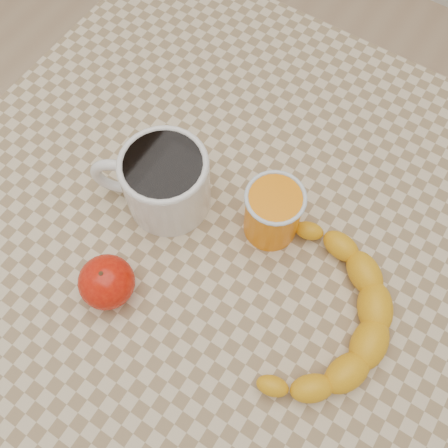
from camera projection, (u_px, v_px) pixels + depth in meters
The scene contains 6 objects.
ground at pixel (224, 345), 1.33m from camera, with size 3.00×3.00×0.00m, color tan.
table at pixel (224, 254), 0.73m from camera, with size 0.80×0.80×0.75m.
coffee_mug at pixel (164, 180), 0.63m from camera, with size 0.17×0.15×0.09m.
orange_juice_glass at pixel (273, 212), 0.61m from camera, with size 0.07×0.07×0.09m.
apple at pixel (107, 282), 0.59m from camera, with size 0.09×0.09×0.06m.
banana at pixel (325, 316), 0.58m from camera, with size 0.21×0.28×0.04m, color #F4AF15, non-canonical shape.
Camera 1 is at (0.14, -0.22, 1.35)m, focal length 40.00 mm.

